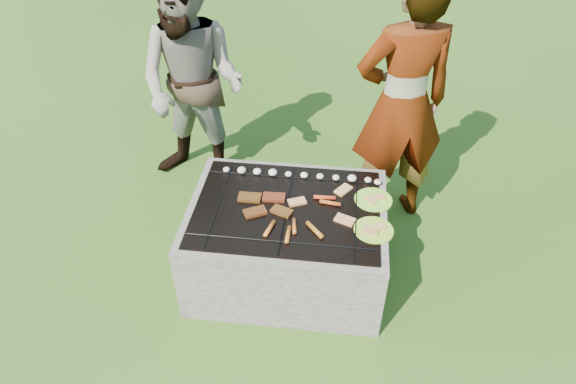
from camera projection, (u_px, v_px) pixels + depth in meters
The scene contains 10 objects.
lawn at pixel (287, 270), 3.74m from camera, with size 60.00×60.00×0.00m, color #1F4711.
fire_pit at pixel (287, 243), 3.56m from camera, with size 1.30×1.00×0.62m.
mushrooms at pixel (300, 175), 3.59m from camera, with size 1.11×0.07×0.04m.
pork_slabs at pixel (264, 204), 3.36m from camera, with size 0.38×0.27×0.02m.
sausages at pixel (305, 220), 3.24m from camera, with size 0.46×0.47×0.03m.
bread_on_grate at pixel (330, 204), 3.36m from camera, with size 0.46×0.43×0.02m.
plate_far at pixel (373, 200), 3.41m from camera, with size 0.33×0.33×0.03m.
plate_near at pixel (374, 230), 3.19m from camera, with size 0.31×0.31×0.03m.
cook at pixel (402, 105), 3.64m from camera, with size 0.72×0.47×1.97m, color #9F9285.
bystander at pixel (193, 85), 4.02m from camera, with size 0.89×0.69×1.82m, color #A99B8D.
Camera 1 is at (0.31, -2.51, 2.82)m, focal length 32.00 mm.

